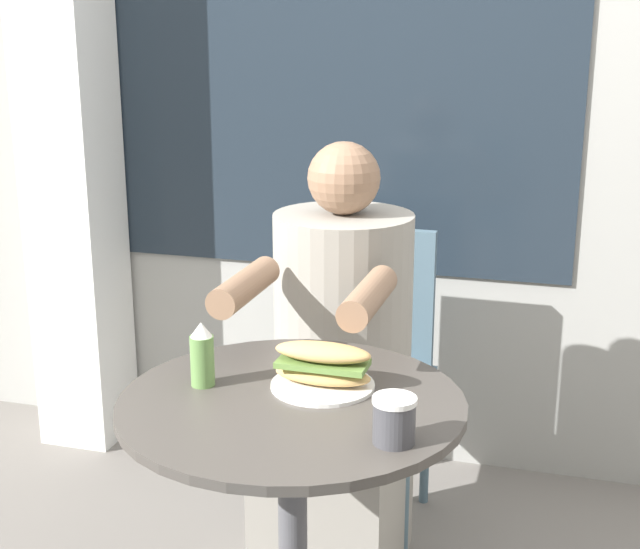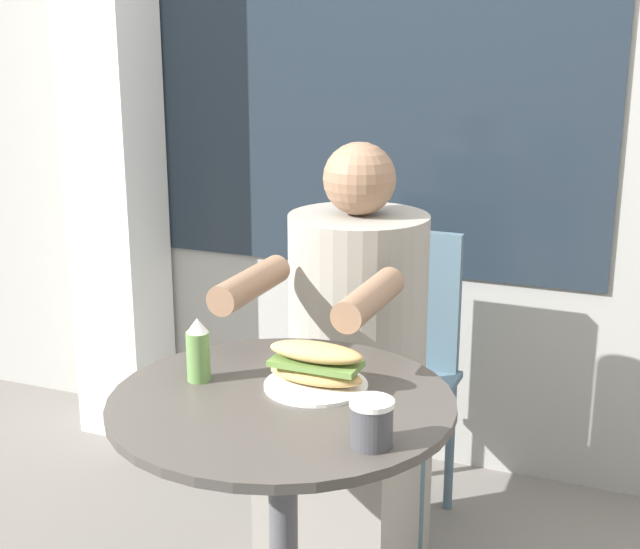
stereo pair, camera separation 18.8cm
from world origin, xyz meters
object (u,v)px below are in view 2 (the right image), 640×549
seated_diner (352,400)px  condiment_bottle (198,351)px  cafe_table (283,488)px  diner_chair (393,351)px  sandwich_on_plate (316,368)px  drink_cup (372,423)px

seated_diner → condiment_bottle: 0.62m
cafe_table → diner_chair: bearing=93.0°
seated_diner → sandwich_on_plate: 0.54m
cafe_table → sandwich_on_plate: bearing=60.5°
cafe_table → sandwich_on_plate: sandwich_on_plate is taller
sandwich_on_plate → drink_cup: sandwich_on_plate is taller
seated_diner → condiment_bottle: seated_diner is taller
seated_diner → condiment_bottle: size_ratio=8.70×
sandwich_on_plate → diner_chair: bearing=96.2°
drink_cup → condiment_bottle: bearing=161.1°
drink_cup → condiment_bottle: 0.45m
diner_chair → seated_diner: (-0.00, -0.35, -0.01)m
diner_chair → condiment_bottle: 0.92m
diner_chair → drink_cup: bearing=105.7°
condiment_bottle → cafe_table: bearing=-5.0°
sandwich_on_plate → cafe_table: bearing=-119.5°
cafe_table → condiment_bottle: size_ratio=5.49×
diner_chair → drink_cup: size_ratio=10.12×
sandwich_on_plate → condiment_bottle: 0.25m
diner_chair → drink_cup: (0.28, -1.01, 0.26)m
drink_cup → seated_diner: bearing=112.7°
sandwich_on_plate → condiment_bottle: condiment_bottle is taller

